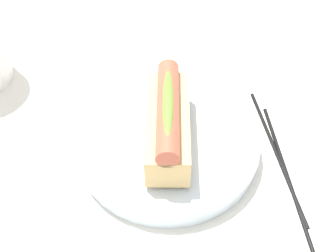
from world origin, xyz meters
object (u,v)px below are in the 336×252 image
serving_bowl (168,144)px  chopstick_far (287,172)px  hotdog_front (168,121)px  chopstick_near (277,152)px

serving_bowl → chopstick_far: size_ratio=1.02×
hotdog_front → serving_bowl: bearing=-90.0°
serving_bowl → hotdog_front: hotdog_front is taller
serving_bowl → chopstick_near: (0.02, -0.13, -0.01)m
hotdog_front → chopstick_near: bearing=-81.6°
chopstick_near → chopstick_far: same height
hotdog_front → chopstick_near: (0.02, -0.13, -0.05)m
serving_bowl → chopstick_far: 0.15m
hotdog_front → chopstick_far: (-0.01, -0.15, -0.05)m
serving_bowl → chopstick_near: size_ratio=1.02×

